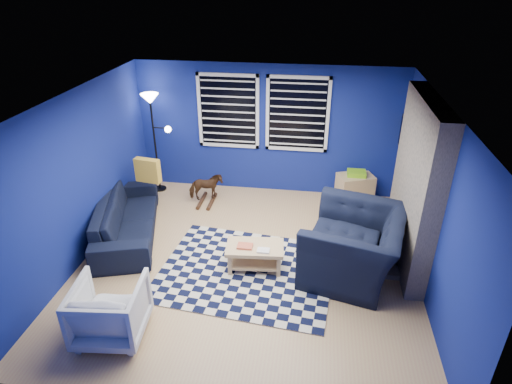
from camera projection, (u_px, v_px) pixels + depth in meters
floor at (247, 263)px, 6.53m from camera, size 5.00×5.00×0.00m
ceiling at (245, 102)px, 5.36m from camera, size 5.00×5.00×0.00m
wall_back at (268, 130)px, 8.14m from camera, size 5.00×0.00×5.00m
wall_left at (78, 179)px, 6.27m from camera, size 0.00×5.00×5.00m
wall_right at (433, 203)px, 5.63m from camera, size 0.00×5.00×5.00m
fireplace at (415, 189)px, 6.11m from camera, size 0.65×2.00×2.50m
window_left at (228, 111)px, 8.04m from camera, size 1.17×0.06×1.42m
window_right at (297, 114)px, 7.87m from camera, size 1.17×0.06×1.42m
tv at (406, 139)px, 7.32m from camera, size 0.07×1.00×0.58m
rug at (246, 271)px, 6.34m from camera, size 2.69×2.24×0.02m
sofa at (127, 218)px, 7.07m from camera, size 2.40×1.49×0.65m
armchair_big at (353, 245)px, 6.10m from camera, size 1.75×1.61×0.96m
armchair_bent at (110, 310)px, 5.10m from camera, size 0.88×0.90×0.75m
rocking_horse at (206, 187)px, 8.05m from camera, size 0.50×0.68×0.52m
coffee_table at (255, 252)px, 6.28m from camera, size 0.87×0.55×0.42m
cabinet at (355, 188)px, 8.15m from camera, size 0.75×0.63×0.63m
floor_lamp at (152, 113)px, 7.95m from camera, size 0.53×0.33×1.96m
throw_pillow at (148, 170)px, 7.44m from camera, size 0.46×0.20×0.42m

